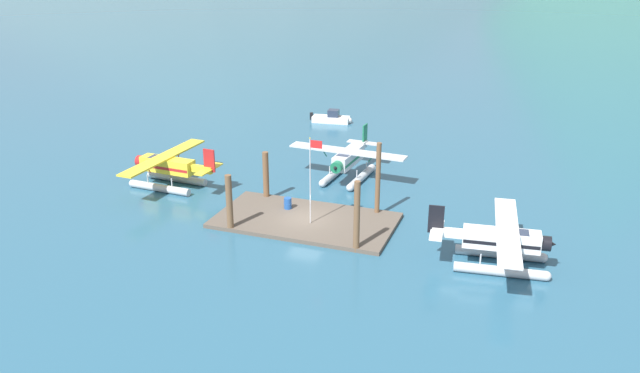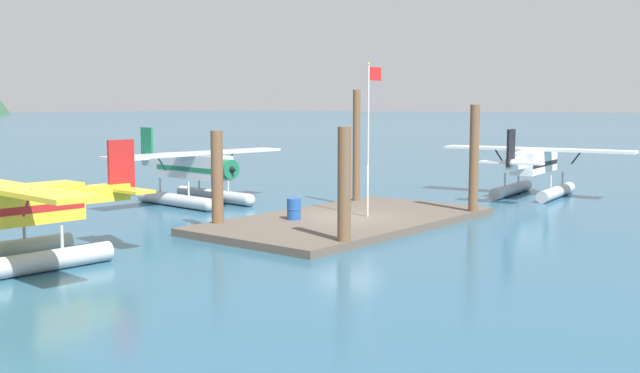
# 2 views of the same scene
# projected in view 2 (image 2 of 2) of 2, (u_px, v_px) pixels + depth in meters

# --- Properties ---
(ground_plane) EXTENTS (1200.00, 1200.00, 0.00)m
(ground_plane) POSITION_uv_depth(u_px,v_px,m) (347.00, 224.00, 31.00)
(ground_plane) COLOR #285670
(dock_platform) EXTENTS (13.23, 7.04, 0.30)m
(dock_platform) POSITION_uv_depth(u_px,v_px,m) (347.00, 220.00, 30.99)
(dock_platform) COLOR brown
(dock_platform) RESTS_ON ground
(piling_near_left) EXTENTS (0.47, 0.47, 4.29)m
(piling_near_left) POSITION_uv_depth(u_px,v_px,m) (344.00, 189.00, 25.25)
(piling_near_left) COLOR brown
(piling_near_left) RESTS_ON ground
(piling_near_right) EXTENTS (0.42, 0.42, 5.06)m
(piling_near_right) POSITION_uv_depth(u_px,v_px,m) (474.00, 162.00, 32.45)
(piling_near_right) COLOR brown
(piling_near_right) RESTS_ON ground
(piling_far_left) EXTENTS (0.48, 0.48, 4.02)m
(piling_far_left) POSITION_uv_depth(u_px,v_px,m) (217.00, 181.00, 29.24)
(piling_far_left) COLOR brown
(piling_far_left) RESTS_ON ground
(piling_far_right) EXTENTS (0.37, 0.37, 5.80)m
(piling_far_right) POSITION_uv_depth(u_px,v_px,m) (356.00, 149.00, 36.17)
(piling_far_right) COLOR brown
(piling_far_right) RESTS_ON ground
(flagpole) EXTENTS (0.95, 0.10, 6.50)m
(flagpole) POSITION_uv_depth(u_px,v_px,m) (370.00, 122.00, 30.74)
(flagpole) COLOR silver
(flagpole) RESTS_ON dock_platform
(fuel_drum) EXTENTS (0.62, 0.62, 0.88)m
(fuel_drum) POSITION_uv_depth(u_px,v_px,m) (294.00, 209.00, 30.26)
(fuel_drum) COLOR #1E4C99
(fuel_drum) RESTS_ON dock_platform
(seaplane_silver_bow_centre) EXTENTS (10.47, 7.97, 3.84)m
(seaplane_silver_bow_centre) POSITION_uv_depth(u_px,v_px,m) (194.00, 173.00, 37.23)
(seaplane_silver_bow_centre) COLOR #B7BABF
(seaplane_silver_bow_centre) RESTS_ON ground
(seaplane_white_stbd_aft) EXTENTS (7.95, 10.49, 3.84)m
(seaplane_white_stbd_aft) POSITION_uv_depth(u_px,v_px,m) (534.00, 168.00, 40.38)
(seaplane_white_stbd_aft) COLOR #B7BABF
(seaplane_white_stbd_aft) RESTS_ON ground
(seaplane_yellow_port_fwd) EXTENTS (7.98, 10.46, 3.84)m
(seaplane_yellow_port_fwd) POSITION_uv_depth(u_px,v_px,m) (3.00, 218.00, 22.25)
(seaplane_yellow_port_fwd) COLOR #B7BABF
(seaplane_yellow_port_fwd) RESTS_ON ground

